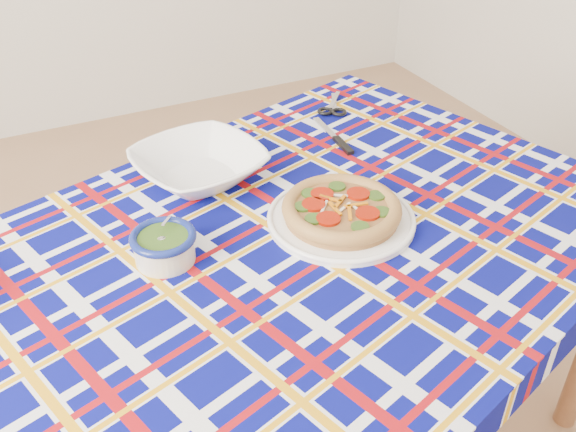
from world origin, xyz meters
name	(u,v)px	position (x,y,z in m)	size (l,w,h in m)	color
floor	(189,432)	(0.00, 0.00, 0.00)	(4.00, 4.00, 0.00)	#976E4E
dining_table	(269,285)	(0.14, -0.23, 0.64)	(1.72, 1.35, 0.70)	brown
tablecloth	(269,276)	(0.14, -0.23, 0.66)	(1.53, 0.97, 0.10)	#050863
main_focaccia_plate	(342,210)	(0.32, -0.19, 0.74)	(0.30, 0.30, 0.06)	brown
pesto_bowl	(164,244)	(-0.03, -0.15, 0.75)	(0.12, 0.12, 0.07)	#223E10
serving_bowl	(199,166)	(0.12, 0.09, 0.74)	(0.27, 0.27, 0.07)	white
table_knife	(326,128)	(0.49, 0.17, 0.72)	(0.22, 0.02, 0.01)	silver
kitchen_scissors	(334,101)	(0.58, 0.30, 0.72)	(0.17, 0.08, 0.01)	silver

